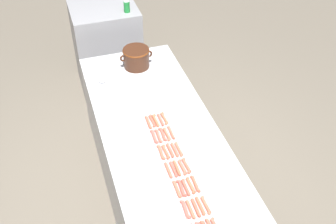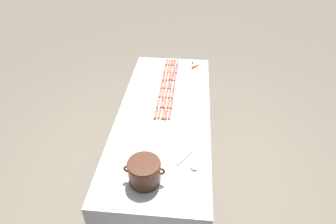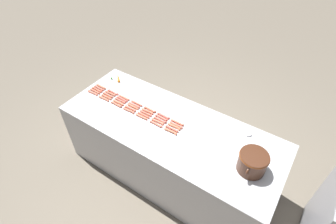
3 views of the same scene
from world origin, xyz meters
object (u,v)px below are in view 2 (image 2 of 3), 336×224
hot_dog_10 (171,85)px  bean_pot (144,171)px  hot_dog_0 (177,63)px  hot_dog_15 (171,69)px  hot_dog_9 (172,77)px  hot_dog_17 (168,85)px  hot_dog_22 (168,69)px  hot_dog_34 (156,114)px  hot_dog_5 (171,104)px  hot_dog_23 (167,77)px  hot_dog_3 (174,85)px  hot_dog_16 (169,77)px  serving_spoon (191,164)px  hot_dog_18 (166,94)px  hot_dog_6 (170,114)px  hot_dog_27 (159,114)px  hot_dog_33 (158,104)px  hot_dog_4 (173,94)px  hot_dog_24 (165,85)px  hot_dog_31 (162,85)px  hot_dog_20 (163,114)px  hot_dog_29 (165,69)px  carrot (197,65)px  hot_dog_21 (169,63)px  hot_dog_2 (175,77)px  hot_dog_14 (172,63)px  hot_dog_8 (174,69)px  hot_dog_1 (176,70)px  hot_dog_30 (164,77)px  hot_dog_13 (166,115)px  hot_dog_19 (164,104)px  hot_dog_32 (160,93)px  hot_dog_28 (167,62)px  hot_dog_7 (175,63)px  hot_dog_25 (163,94)px

hot_dog_10 → bean_pot: bean_pot is taller
hot_dog_0 → hot_dog_15: (0.07, 0.18, 0.00)m
hot_dog_9 → hot_dog_17: (0.03, 0.19, 0.00)m
hot_dog_0 → hot_dog_22: (0.11, 0.19, 0.00)m
hot_dog_10 → hot_dog_34: (0.10, 0.56, 0.00)m
hot_dog_5 → hot_dog_23: 0.56m
hot_dog_3 → bean_pot: (0.12, 1.39, 0.10)m
hot_dog_16 → serving_spoon: hot_dog_16 is taller
hot_dog_18 → hot_dog_6: bearing=101.3°
hot_dog_27 → hot_dog_33: (0.04, -0.17, 0.00)m
hot_dog_0 → serving_spoon: hot_dog_0 is taller
hot_dog_0 → hot_dog_6: same height
hot_dog_4 → hot_dog_24: size_ratio=1.00×
hot_dog_23 → hot_dog_24: size_ratio=1.00×
hot_dog_6 → hot_dog_31: (0.14, -0.55, 0.00)m
hot_dog_6 → hot_dog_18: size_ratio=1.00×
hot_dog_20 → hot_dog_29: 0.93m
hot_dog_4 → hot_dog_18: size_ratio=1.00×
carrot → hot_dog_34: bearing=69.7°
hot_dog_6 → hot_dog_21: size_ratio=1.00×
hot_dog_2 → carrot: bearing=-128.0°
carrot → hot_dog_14: bearing=-8.6°
hot_dog_9 → bean_pot: size_ratio=0.49×
hot_dog_8 → hot_dog_29: size_ratio=1.00×
hot_dog_1 → hot_dog_9: 0.18m
hot_dog_16 → hot_dog_34: (0.07, 0.74, 0.00)m
hot_dog_9 → hot_dog_34: same height
hot_dog_3 → hot_dog_24: 0.11m
hot_dog_30 → hot_dog_13: bearing=97.9°
hot_dog_5 → hot_dog_15: size_ratio=1.00×
hot_dog_14 → hot_dog_33: 0.93m
hot_dog_19 → bean_pot: size_ratio=0.49×
hot_dog_8 → hot_dog_32: same height
hot_dog_28 → hot_dog_29: same height
hot_dog_34 → hot_dog_18: bearing=-100.7°
hot_dog_7 → hot_dog_10: size_ratio=1.00×
hot_dog_28 → hot_dog_29: size_ratio=1.00×
hot_dog_15 → hot_dog_25: 0.55m
hot_dog_17 → hot_dog_22: size_ratio=1.00×
hot_dog_14 → bean_pot: size_ratio=0.49×
carrot → hot_dog_25: bearing=62.5°
hot_dog_20 → hot_dog_31: bearing=-82.8°
hot_dog_0 → hot_dog_19: same height
hot_dog_17 → hot_dog_19: 0.37m
hot_dog_0 → hot_dog_17: (0.07, 0.56, 0.00)m
hot_dog_6 → hot_dog_7: 1.10m
hot_dog_22 → serving_spoon: bearing=102.2°
hot_dog_8 → hot_dog_0: bearing=-100.7°
hot_dog_24 → hot_dog_0: bearing=-100.9°
hot_dog_32 → hot_dog_34: (0.00, 0.38, 0.00)m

